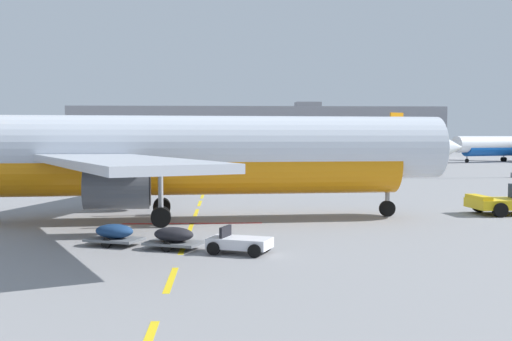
% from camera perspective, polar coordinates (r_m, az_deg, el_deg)
% --- Properties ---
extents(ground, '(400.00, 400.00, 0.00)m').
position_cam_1_polar(ground, '(58.03, 17.49, -2.00)').
color(ground, gray).
extents(apron_paint_markings, '(8.00, 94.10, 0.01)m').
position_cam_1_polar(apron_paint_markings, '(51.21, -4.91, -2.52)').
color(apron_paint_markings, yellow).
rests_on(apron_paint_markings, ground).
extents(airliner_foreground, '(34.82, 34.50, 12.20)m').
position_cam_1_polar(airliner_foreground, '(37.77, -6.39, 1.50)').
color(airliner_foreground, silver).
rests_on(airliner_foreground, ground).
extents(airliner_mid_left, '(27.96, 26.81, 10.07)m').
position_cam_1_polar(airliner_mid_left, '(135.02, 21.68, 2.10)').
color(airliner_mid_left, white).
rests_on(airliner_mid_left, ground).
extents(airliner_far_center, '(25.47, 23.86, 9.59)m').
position_cam_1_polar(airliner_far_center, '(116.44, 8.99, 2.08)').
color(airliner_far_center, white).
rests_on(airliner_far_center, ground).
extents(catering_truck, '(7.40, 4.37, 3.14)m').
position_cam_1_polar(catering_truck, '(58.71, -19.12, -0.36)').
color(catering_truck, black).
rests_on(catering_truck, ground).
extents(baggage_train, '(8.52, 4.60, 1.14)m').
position_cam_1_polar(baggage_train, '(28.26, -7.34, -5.99)').
color(baggage_train, silver).
rests_on(baggage_train, ground).
extents(terminal_satellite, '(83.20, 27.70, 13.27)m').
position_cam_1_polar(terminal_satellite, '(151.84, -0.01, 3.37)').
color(terminal_satellite, gray).
rests_on(terminal_satellite, ground).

